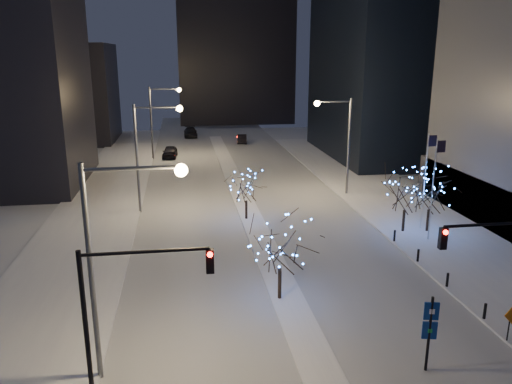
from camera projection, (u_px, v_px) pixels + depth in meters
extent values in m
plane|color=silver|center=(325.00, 384.00, 22.27)|extent=(160.00, 160.00, 0.00)
cube|color=#B4B8C4|center=(237.00, 187.00, 55.63)|extent=(20.00, 130.00, 0.02)
cube|color=silver|center=(243.00, 198.00, 50.85)|extent=(2.00, 80.00, 0.15)
cube|color=silver|center=(427.00, 223.00, 43.47)|extent=(10.00, 90.00, 0.15)
cube|color=silver|center=(82.00, 240.00, 39.31)|extent=(8.00, 90.00, 0.15)
cube|color=black|center=(58.00, 93.00, 83.14)|extent=(18.00, 16.00, 16.00)
cube|color=black|center=(234.00, 21.00, 105.26)|extent=(24.00, 14.00, 42.00)
cylinder|color=#595E66|center=(91.00, 277.00, 21.41)|extent=(0.24, 0.24, 10.00)
cylinder|color=#595E66|center=(132.00, 168.00, 20.45)|extent=(4.00, 0.16, 0.16)
sphere|color=#FFC07F|center=(181.00, 170.00, 20.78)|extent=(0.56, 0.56, 0.56)
cylinder|color=#595E66|center=(137.00, 160.00, 45.24)|extent=(0.24, 0.24, 10.00)
cylinder|color=#595E66|center=(157.00, 107.00, 44.28)|extent=(4.00, 0.16, 0.16)
sphere|color=#FFC07F|center=(180.00, 109.00, 44.61)|extent=(0.56, 0.56, 0.56)
cylinder|color=#595E66|center=(151.00, 124.00, 69.08)|extent=(0.24, 0.24, 10.00)
cylinder|color=#595E66|center=(164.00, 89.00, 68.12)|extent=(4.00, 0.16, 0.16)
sphere|color=#FFC07F|center=(179.00, 90.00, 68.44)|extent=(0.56, 0.56, 0.56)
cylinder|color=#595E66|center=(349.00, 148.00, 51.12)|extent=(0.24, 0.24, 10.00)
cylinder|color=#595E66|center=(334.00, 102.00, 49.62)|extent=(3.50, 0.16, 0.16)
sphere|color=#FFC07F|center=(317.00, 103.00, 49.41)|extent=(0.56, 0.56, 0.56)
cylinder|color=black|center=(86.00, 332.00, 19.90)|extent=(0.20, 0.20, 7.00)
cylinder|color=black|center=(145.00, 252.00, 19.39)|extent=(5.00, 0.14, 0.14)
cube|color=black|center=(210.00, 261.00, 19.89)|extent=(0.32, 0.28, 1.00)
sphere|color=#FF0C05|center=(210.00, 255.00, 19.63)|extent=(0.22, 0.22, 0.22)
cylinder|color=black|center=(496.00, 224.00, 22.56)|extent=(5.00, 0.14, 0.14)
cube|color=black|center=(443.00, 238.00, 22.35)|extent=(0.32, 0.28, 1.00)
sphere|color=#FF0C05|center=(446.00, 232.00, 22.09)|extent=(0.22, 0.22, 0.22)
cylinder|color=silver|center=(432.00, 190.00, 38.29)|extent=(0.10, 0.10, 8.00)
cube|color=black|center=(441.00, 147.00, 37.43)|extent=(0.70, 0.03, 0.90)
cylinder|color=silver|center=(424.00, 182.00, 40.76)|extent=(0.10, 0.10, 8.00)
cube|color=black|center=(432.00, 141.00, 39.90)|extent=(0.70, 0.03, 0.90)
cylinder|color=black|center=(485.00, 311.00, 27.39)|extent=(0.16, 0.16, 0.90)
cylinder|color=black|center=(447.00, 280.00, 31.20)|extent=(0.16, 0.16, 0.90)
cylinder|color=black|center=(418.00, 255.00, 35.01)|extent=(0.16, 0.16, 0.90)
cylinder|color=black|center=(395.00, 236.00, 38.83)|extent=(0.16, 0.16, 0.90)
imported|color=black|center=(170.00, 152.00, 71.17)|extent=(2.30, 4.90, 1.62)
imported|color=black|center=(242.00, 139.00, 83.09)|extent=(2.07, 4.58, 1.46)
imported|color=black|center=(191.00, 132.00, 89.10)|extent=(2.32, 5.65, 1.64)
cylinder|color=black|center=(280.00, 283.00, 29.60)|extent=(0.22, 0.22, 1.88)
cylinder|color=black|center=(246.00, 210.00, 44.13)|extent=(0.22, 0.22, 1.65)
cylinder|color=black|center=(428.00, 220.00, 41.01)|extent=(0.22, 0.22, 1.82)
cylinder|color=black|center=(404.00, 220.00, 40.98)|extent=(0.22, 0.22, 1.80)
cylinder|color=black|center=(429.00, 334.00, 22.73)|extent=(0.13, 0.13, 3.77)
cube|color=navy|center=(431.00, 311.00, 22.42)|extent=(0.67, 0.23, 0.86)
cube|color=navy|center=(430.00, 330.00, 22.67)|extent=(0.67, 0.23, 0.86)
cylinder|color=black|center=(508.00, 329.00, 25.23)|extent=(0.07, 0.07, 1.25)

